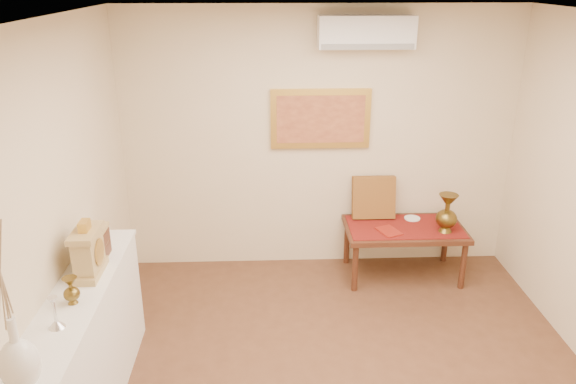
{
  "coord_description": "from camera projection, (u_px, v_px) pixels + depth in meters",
  "views": [
    {
      "loc": [
        -0.55,
        -3.25,
        2.96
      ],
      "look_at": [
        -0.37,
        1.15,
        1.24
      ],
      "focal_mm": 35.0,
      "sensor_mm": 36.0,
      "label": 1
    }
  ],
  "objects": [
    {
      "name": "plate",
      "position": [
        412.0,
        218.0,
        5.88
      ],
      "size": [
        0.17,
        0.17,
        0.01
      ],
      "primitive_type": "cylinder",
      "color": "white",
      "rests_on": "table_cloth"
    },
    {
      "name": "candlestick",
      "position": [
        55.0,
        312.0,
        3.33
      ],
      "size": [
        0.1,
        0.1,
        0.21
      ],
      "primitive_type": null,
      "color": "silver",
      "rests_on": "display_ledge"
    },
    {
      "name": "wooden_chest",
      "position": [
        97.0,
        242.0,
        4.15
      ],
      "size": [
        0.16,
        0.21,
        0.24
      ],
      "color": "tan",
      "rests_on": "display_ledge"
    },
    {
      "name": "brass_urn_small",
      "position": [
        71.0,
        287.0,
        3.57
      ],
      "size": [
        0.11,
        0.11,
        0.24
      ],
      "primitive_type": null,
      "color": "brown",
      "rests_on": "display_ledge"
    },
    {
      "name": "display_ledge",
      "position": [
        85.0,
        356.0,
        3.88
      ],
      "size": [
        0.37,
        2.02,
        0.98
      ],
      "color": "white",
      "rests_on": "floor"
    },
    {
      "name": "wall_back",
      "position": [
        320.0,
        142.0,
        5.73
      ],
      "size": [
        4.0,
        0.02,
        2.7
      ],
      "primitive_type": "cube",
      "color": "beige",
      "rests_on": "ground"
    },
    {
      "name": "brass_urn_tall",
      "position": [
        447.0,
        209.0,
        5.51
      ],
      "size": [
        0.21,
        0.21,
        0.48
      ],
      "primitive_type": null,
      "color": "brown",
      "rests_on": "table_cloth"
    },
    {
      "name": "ceiling",
      "position": [
        363.0,
        23.0,
        3.14
      ],
      "size": [
        4.5,
        4.5,
        0.0
      ],
      "primitive_type": "plane",
      "rotation": [
        3.14,
        0.0,
        0.0
      ],
      "color": "silver",
      "rests_on": "ground"
    },
    {
      "name": "wall_left",
      "position": [
        39.0,
        245.0,
        3.56
      ],
      "size": [
        0.02,
        4.5,
        2.7
      ],
      "primitive_type": "cube",
      "color": "beige",
      "rests_on": "ground"
    },
    {
      "name": "white_vase",
      "position": [
        6.0,
        299.0,
        2.68
      ],
      "size": [
        0.2,
        0.2,
        1.06
      ],
      "primitive_type": null,
      "color": "white",
      "rests_on": "display_ledge"
    },
    {
      "name": "cushion",
      "position": [
        374.0,
        197.0,
        5.85
      ],
      "size": [
        0.44,
        0.19,
        0.46
      ],
      "primitive_type": "cube",
      "rotation": [
        -0.21,
        0.0,
        0.0
      ],
      "color": "#5F2313",
      "rests_on": "table_cloth"
    },
    {
      "name": "painting",
      "position": [
        320.0,
        119.0,
        5.61
      ],
      "size": [
        1.0,
        0.06,
        0.6
      ],
      "color": "gold",
      "rests_on": "wall_back"
    },
    {
      "name": "table_cloth",
      "position": [
        405.0,
        227.0,
        5.71
      ],
      "size": [
        1.14,
        0.59,
        0.01
      ],
      "primitive_type": "cube",
      "color": "maroon",
      "rests_on": "low_table"
    },
    {
      "name": "ac_unit",
      "position": [
        366.0,
        32.0,
        5.22
      ],
      "size": [
        0.9,
        0.25,
        0.3
      ],
      "color": "white",
      "rests_on": "wall_back"
    },
    {
      "name": "low_table",
      "position": [
        404.0,
        233.0,
        5.73
      ],
      "size": [
        1.2,
        0.7,
        0.55
      ],
      "color": "#4C2616",
      "rests_on": "floor"
    },
    {
      "name": "mantel_clock",
      "position": [
        88.0,
        252.0,
        3.9
      ],
      "size": [
        0.17,
        0.36,
        0.41
      ],
      "color": "tan",
      "rests_on": "display_ledge"
    },
    {
      "name": "menu",
      "position": [
        389.0,
        231.0,
        5.58
      ],
      "size": [
        0.26,
        0.3,
        0.01
      ],
      "primitive_type": "cube",
      "rotation": [
        0.0,
        0.0,
        0.38
      ],
      "color": "maroon",
      "rests_on": "table_cloth"
    }
  ]
}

